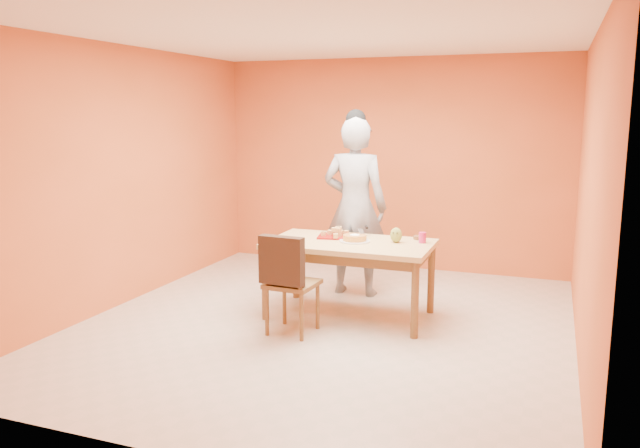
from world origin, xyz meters
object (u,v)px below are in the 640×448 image
at_px(sponge_cake, 355,238).
at_px(egg_ornament, 396,235).
at_px(person, 355,207).
at_px(red_dinner_plate, 348,236).
at_px(dining_table, 350,251).
at_px(pastry_platter, 333,236).
at_px(dining_chair, 291,282).
at_px(magenta_glass, 422,238).
at_px(checker_tin, 419,238).

relative_size(sponge_cake, egg_ornament, 1.56).
xyz_separation_m(person, red_dinner_plate, (0.11, -0.56, -0.22)).
height_order(dining_table, pastry_platter, pastry_platter).
bearing_deg(dining_table, egg_ornament, 14.84).
distance_m(person, egg_ornament, 0.93).
xyz_separation_m(person, sponge_cake, (0.24, -0.76, -0.18)).
bearing_deg(egg_ornament, sponge_cake, -157.10).
relative_size(dining_table, dining_chair, 1.69).
xyz_separation_m(dining_table, egg_ornament, (0.43, 0.12, 0.17)).
bearing_deg(magenta_glass, dining_table, -163.92).
xyz_separation_m(dining_table, magenta_glass, (0.68, 0.20, 0.15)).
xyz_separation_m(red_dinner_plate, checker_tin, (0.70, 0.13, 0.01)).
bearing_deg(checker_tin, red_dinner_plate, -169.07).
relative_size(magenta_glass, checker_tin, 0.91).
height_order(dining_chair, egg_ornament, dining_chair).
relative_size(dining_chair, magenta_glass, 9.11).
height_order(dining_chair, pastry_platter, dining_chair).
bearing_deg(dining_chair, pastry_platter, 84.92).
bearing_deg(pastry_platter, dining_table, -34.33).
distance_m(person, checker_tin, 0.94).
relative_size(dining_table, checker_tin, 14.04).
relative_size(pastry_platter, sponge_cake, 1.29).
distance_m(egg_ornament, magenta_glass, 0.26).
height_order(dining_chair, sponge_cake, dining_chair).
height_order(red_dinner_plate, sponge_cake, sponge_cake).
bearing_deg(person, checker_tin, 151.25).
bearing_deg(sponge_cake, red_dinner_plate, 122.90).
height_order(sponge_cake, checker_tin, sponge_cake).
bearing_deg(magenta_glass, person, 146.21).
distance_m(sponge_cake, magenta_glass, 0.66).
distance_m(pastry_platter, sponge_cake, 0.31).
bearing_deg(person, egg_ornament, 132.74).
height_order(dining_table, checker_tin, checker_tin).
xyz_separation_m(dining_table, pastry_platter, (-0.23, 0.16, 0.10)).
bearing_deg(dining_chair, person, 87.24).
height_order(dining_table, dining_chair, dining_chair).
relative_size(dining_table, person, 0.81).
distance_m(egg_ornament, checker_tin, 0.30).
relative_size(person, sponge_cake, 8.51).
bearing_deg(sponge_cake, pastry_platter, 152.78).
relative_size(person, red_dinner_plate, 8.41).
relative_size(dining_chair, person, 0.48).
xyz_separation_m(pastry_platter, red_dinner_plate, (0.14, 0.06, -0.00)).
bearing_deg(pastry_platter, dining_chair, -98.43).
height_order(dining_table, person, person).
relative_size(red_dinner_plate, checker_tin, 2.05).
bearing_deg(dining_table, red_dinner_plate, 111.47).
relative_size(dining_chair, checker_tin, 8.28).
distance_m(sponge_cake, egg_ornament, 0.40).
relative_size(dining_chair, sponge_cake, 4.09).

